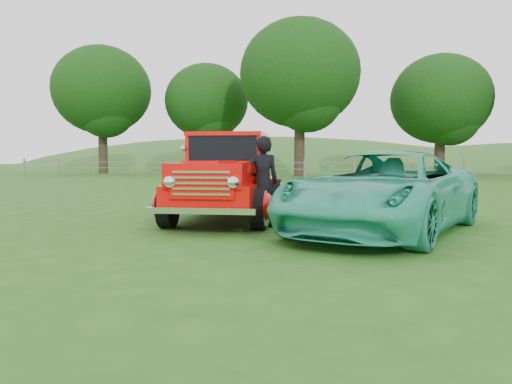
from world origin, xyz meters
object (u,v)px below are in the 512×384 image
(tree_mid_west, at_px, (207,102))
(tree_near_east, at_px, (441,99))
(tree_far_west, at_px, (102,90))
(tree_near_west, at_px, (300,74))
(man, at_px, (262,182))
(red_pickup, at_px, (229,180))
(teal_sedan, at_px, (384,192))

(tree_mid_west, xyz_separation_m, tree_near_east, (17.00, 1.00, -0.30))
(tree_near_east, bearing_deg, tree_far_west, -173.16)
(tree_near_east, bearing_deg, tree_mid_west, -176.63)
(tree_near_west, distance_m, man, 25.31)
(tree_far_west, relative_size, tree_mid_west, 1.17)
(tree_mid_west, relative_size, tree_near_west, 0.81)
(tree_far_west, bearing_deg, tree_near_west, -3.58)
(tree_mid_west, height_order, red_pickup, tree_mid_west)
(tree_near_west, xyz_separation_m, red_pickup, (3.71, -23.10, -6.00))
(tree_near_west, distance_m, tree_near_east, 9.97)
(tree_near_east, bearing_deg, man, -98.58)
(tree_near_east, relative_size, red_pickup, 1.60)
(red_pickup, bearing_deg, tree_far_west, 119.38)
(teal_sedan, relative_size, man, 3.01)
(tree_mid_west, height_order, teal_sedan, tree_mid_west)
(tree_mid_west, distance_m, tree_near_west, 8.63)
(tree_near_west, xyz_separation_m, tree_near_east, (9.00, 4.00, -1.55))
(tree_near_east, height_order, red_pickup, tree_near_east)
(tree_near_east, xyz_separation_m, man, (-4.24, -28.13, -4.42))
(tree_far_west, height_order, tree_near_west, tree_near_west)
(tree_far_west, height_order, teal_sedan, tree_far_west)
(tree_near_west, relative_size, man, 6.28)
(tree_near_east, relative_size, man, 5.02)
(tree_far_west, bearing_deg, tree_mid_west, 14.04)
(tree_far_west, bearing_deg, man, -50.44)
(teal_sedan, bearing_deg, red_pickup, 177.47)
(tree_near_west, bearing_deg, red_pickup, -80.87)
(red_pickup, xyz_separation_m, man, (1.05, -1.03, 0.03))
(man, bearing_deg, red_pickup, -73.24)
(tree_mid_west, distance_m, red_pickup, 29.00)
(red_pickup, bearing_deg, tree_mid_west, 104.27)
(man, bearing_deg, teal_sedan, 151.71)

